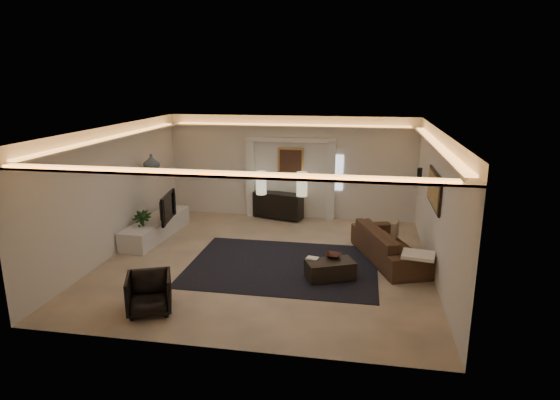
% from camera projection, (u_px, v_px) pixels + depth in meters
% --- Properties ---
extents(floor, '(7.00, 7.00, 0.00)m').
position_uv_depth(floor, '(266.00, 261.00, 10.36)').
color(floor, '#CFB08C').
rests_on(floor, ground).
extents(ceiling, '(7.00, 7.00, 0.00)m').
position_uv_depth(ceiling, '(265.00, 129.00, 9.63)').
color(ceiling, white).
rests_on(ceiling, ground).
extents(wall_back, '(7.00, 0.00, 7.00)m').
position_uv_depth(wall_back, '(291.00, 167.00, 13.33)').
color(wall_back, silver).
rests_on(wall_back, ground).
extents(wall_front, '(7.00, 0.00, 7.00)m').
position_uv_depth(wall_front, '(216.00, 258.00, 6.66)').
color(wall_front, silver).
rests_on(wall_front, ground).
extents(wall_left, '(0.00, 7.00, 7.00)m').
position_uv_depth(wall_left, '(114.00, 191.00, 10.58)').
color(wall_left, silver).
rests_on(wall_left, ground).
extents(wall_right, '(0.00, 7.00, 7.00)m').
position_uv_depth(wall_right, '(437.00, 205.00, 9.40)').
color(wall_right, silver).
rests_on(wall_right, ground).
extents(cove_soffit, '(7.00, 7.00, 0.04)m').
position_uv_depth(cove_soffit, '(265.00, 143.00, 9.70)').
color(cove_soffit, silver).
rests_on(cove_soffit, ceiling).
extents(daylight_slit, '(0.25, 0.03, 1.00)m').
position_uv_depth(daylight_slit, '(339.00, 173.00, 13.11)').
color(daylight_slit, white).
rests_on(daylight_slit, wall_back).
extents(area_rug, '(4.00, 3.00, 0.01)m').
position_uv_depth(area_rug, '(283.00, 266.00, 10.10)').
color(area_rug, black).
rests_on(area_rug, ground).
extents(pilaster_left, '(0.22, 0.20, 2.20)m').
position_uv_depth(pilaster_left, '(251.00, 179.00, 13.51)').
color(pilaster_left, silver).
rests_on(pilaster_left, ground).
extents(pilaster_right, '(0.22, 0.20, 2.20)m').
position_uv_depth(pilaster_right, '(331.00, 182.00, 13.13)').
color(pilaster_right, silver).
rests_on(pilaster_right, ground).
extents(alcove_header, '(2.52, 0.20, 0.12)m').
position_uv_depth(alcove_header, '(290.00, 140.00, 13.03)').
color(alcove_header, silver).
rests_on(alcove_header, wall_back).
extents(painting_frame, '(0.74, 0.04, 0.74)m').
position_uv_depth(painting_frame, '(291.00, 161.00, 13.25)').
color(painting_frame, tan).
rests_on(painting_frame, wall_back).
extents(painting_canvas, '(0.62, 0.02, 0.62)m').
position_uv_depth(painting_canvas, '(291.00, 161.00, 13.22)').
color(painting_canvas, '#4C2D1E').
rests_on(painting_canvas, wall_back).
extents(art_panel_frame, '(0.04, 1.64, 0.74)m').
position_uv_depth(art_panel_frame, '(434.00, 189.00, 9.63)').
color(art_panel_frame, black).
rests_on(art_panel_frame, wall_right).
extents(art_panel_gold, '(0.02, 1.50, 0.62)m').
position_uv_depth(art_panel_gold, '(433.00, 189.00, 9.64)').
color(art_panel_gold, tan).
rests_on(art_panel_gold, wall_right).
extents(wall_sconce, '(0.12, 0.12, 0.22)m').
position_uv_depth(wall_sconce, '(420.00, 172.00, 11.46)').
color(wall_sconce, black).
rests_on(wall_sconce, wall_right).
extents(wall_niche, '(0.10, 0.55, 0.04)m').
position_uv_depth(wall_niche, '(143.00, 170.00, 11.85)').
color(wall_niche, silver).
rests_on(wall_niche, wall_left).
extents(console, '(1.48, 0.81, 0.71)m').
position_uv_depth(console, '(278.00, 205.00, 13.41)').
color(console, black).
rests_on(console, ground).
extents(lamp_left, '(0.35, 0.35, 0.65)m').
position_uv_depth(lamp_left, '(261.00, 182.00, 13.10)').
color(lamp_left, beige).
rests_on(lamp_left, console).
extents(lamp_right, '(0.38, 0.38, 0.67)m').
position_uv_depth(lamp_right, '(302.00, 184.00, 12.90)').
color(lamp_right, beige).
rests_on(lamp_right, console).
extents(media_ledge, '(0.77, 2.67, 0.50)m').
position_uv_depth(media_ledge, '(156.00, 228.00, 11.93)').
color(media_ledge, silver).
rests_on(media_ledge, ground).
extents(tv, '(1.22, 0.34, 0.69)m').
position_uv_depth(tv, '(164.00, 208.00, 11.62)').
color(tv, black).
rests_on(tv, media_ledge).
extents(figurine, '(0.14, 0.14, 0.34)m').
position_uv_depth(figurine, '(173.00, 199.00, 13.09)').
color(figurine, '#4A3726').
rests_on(figurine, media_ledge).
extents(ginger_jar, '(0.47, 0.47, 0.42)m').
position_uv_depth(ginger_jar, '(151.00, 163.00, 11.62)').
color(ginger_jar, slate).
rests_on(ginger_jar, wall_niche).
extents(plant, '(0.51, 0.51, 0.83)m').
position_uv_depth(plant, '(142.00, 228.00, 11.30)').
color(plant, black).
rests_on(plant, ground).
extents(sofa, '(2.65, 1.77, 0.72)m').
position_uv_depth(sofa, '(390.00, 245.00, 10.33)').
color(sofa, black).
rests_on(sofa, ground).
extents(throw_blanket, '(0.70, 0.61, 0.07)m').
position_uv_depth(throw_blanket, '(418.00, 255.00, 9.21)').
color(throw_blanket, white).
rests_on(throw_blanket, sofa).
extents(throw_pillow, '(0.21, 0.39, 0.38)m').
position_uv_depth(throw_pillow, '(395.00, 230.00, 10.76)').
color(throw_pillow, '#968061').
rests_on(throw_pillow, sofa).
extents(coffee_table, '(1.07, 0.85, 0.35)m').
position_uv_depth(coffee_table, '(330.00, 269.00, 9.40)').
color(coffee_table, black).
rests_on(coffee_table, ground).
extents(bowl, '(0.37, 0.37, 0.08)m').
position_uv_depth(bowl, '(333.00, 254.00, 9.53)').
color(bowl, '#371C14').
rests_on(bowl, coffee_table).
extents(magazine, '(0.27, 0.22, 0.03)m').
position_uv_depth(magazine, '(313.00, 257.00, 9.46)').
color(magazine, white).
rests_on(magazine, coffee_table).
extents(armchair, '(0.96, 0.97, 0.68)m').
position_uv_depth(armchair, '(149.00, 293.00, 8.05)').
color(armchair, black).
rests_on(armchair, ground).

